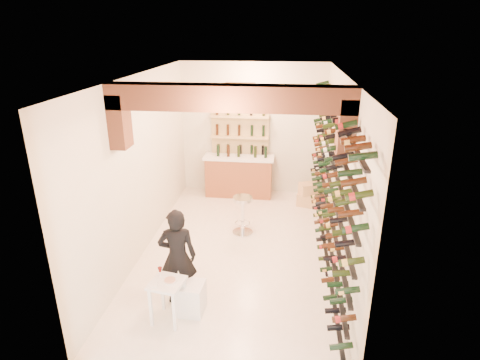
% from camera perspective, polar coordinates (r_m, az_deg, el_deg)
% --- Properties ---
extents(ground, '(6.00, 6.00, 0.00)m').
position_cam_1_polar(ground, '(7.67, -0.26, -9.91)').
color(ground, white).
rests_on(ground, ground).
extents(room_shell, '(3.52, 6.02, 3.21)m').
position_cam_1_polar(room_shell, '(6.55, -0.57, 6.04)').
color(room_shell, silver).
rests_on(room_shell, ground).
extents(wine_rack, '(0.32, 5.70, 2.56)m').
position_cam_1_polar(wine_rack, '(7.00, 12.26, 0.50)').
color(wine_rack, black).
rests_on(wine_rack, ground).
extents(back_counter, '(1.70, 0.62, 1.29)m').
position_cam_1_polar(back_counter, '(9.86, -0.15, 0.76)').
color(back_counter, '#98532F').
rests_on(back_counter, ground).
extents(back_shelving, '(1.40, 0.31, 2.73)m').
position_cam_1_polar(back_shelving, '(9.89, 0.01, 4.70)').
color(back_shelving, tan).
rests_on(back_shelving, ground).
extents(tasting_table, '(0.52, 0.52, 0.78)m').
position_cam_1_polar(tasting_table, '(5.87, -10.34, -14.98)').
color(tasting_table, white).
rests_on(tasting_table, ground).
extents(white_stool, '(0.40, 0.40, 0.47)m').
position_cam_1_polar(white_stool, '(6.14, -6.98, -16.34)').
color(white_stool, white).
rests_on(white_stool, ground).
extents(person, '(0.62, 0.46, 1.53)m').
position_cam_1_polar(person, '(6.08, -8.89, -10.76)').
color(person, black).
rests_on(person, ground).
extents(chrome_barstool, '(0.41, 0.41, 0.80)m').
position_cam_1_polar(chrome_barstool, '(8.04, 0.38, -4.66)').
color(chrome_barstool, silver).
rests_on(chrome_barstool, ground).
extents(crate_lower, '(0.57, 0.46, 0.30)m').
position_cam_1_polar(crate_lower, '(9.54, 9.73, -2.73)').
color(crate_lower, tan).
rests_on(crate_lower, ground).
extents(crate_upper, '(0.51, 0.43, 0.25)m').
position_cam_1_polar(crate_upper, '(9.44, 9.83, -1.19)').
color(crate_upper, tan).
rests_on(crate_upper, crate_lower).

